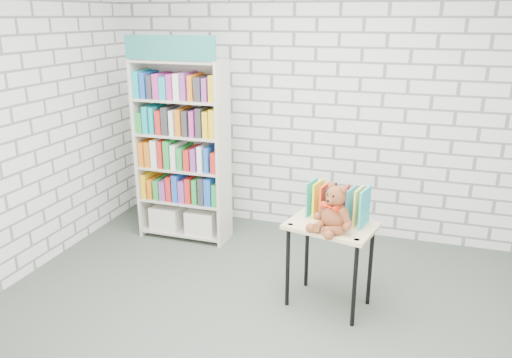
% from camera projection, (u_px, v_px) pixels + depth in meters
% --- Properties ---
extents(ground, '(4.50, 4.50, 0.00)m').
position_uv_depth(ground, '(255.00, 325.00, 3.86)').
color(ground, '#414B3F').
rests_on(ground, ground).
extents(room_shell, '(4.52, 4.02, 2.81)m').
position_uv_depth(room_shell, '(255.00, 95.00, 3.30)').
color(room_shell, silver).
rests_on(room_shell, ground).
extents(bookshelf, '(0.94, 0.37, 2.11)m').
position_uv_depth(bookshelf, '(183.00, 150.00, 5.14)').
color(bookshelf, beige).
rests_on(bookshelf, ground).
extents(display_table, '(0.76, 0.60, 0.72)m').
position_uv_depth(display_table, '(331.00, 236.00, 3.95)').
color(display_table, '#DEBA85').
rests_on(display_table, ground).
extents(table_books, '(0.50, 0.31, 0.28)m').
position_uv_depth(table_books, '(337.00, 203.00, 3.97)').
color(table_books, '#28A9AE').
rests_on(table_books, display_table).
extents(teddy_bear, '(0.35, 0.33, 0.37)m').
position_uv_depth(teddy_bear, '(334.00, 212.00, 3.76)').
color(teddy_bear, brown).
rests_on(teddy_bear, display_table).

